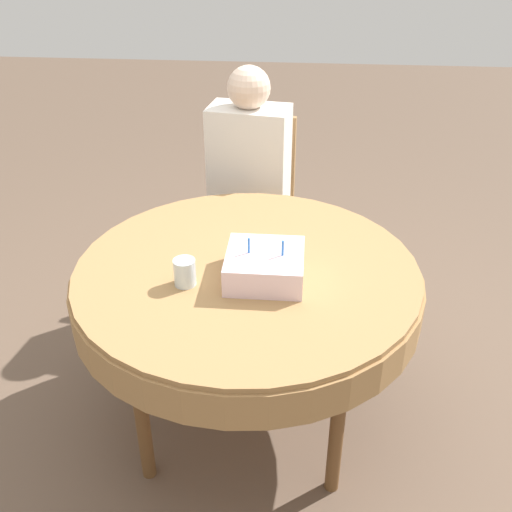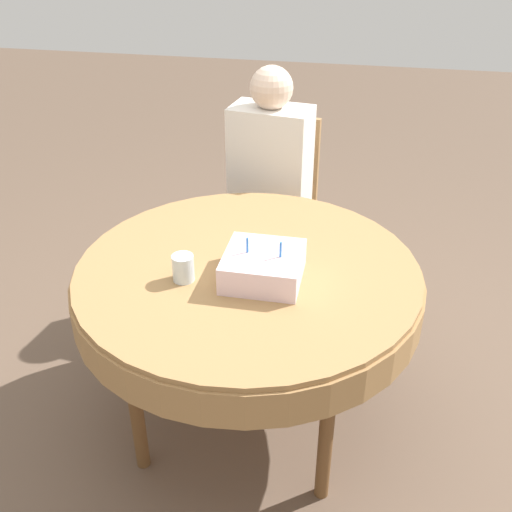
# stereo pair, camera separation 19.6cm
# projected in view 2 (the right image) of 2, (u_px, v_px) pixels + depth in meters

# --- Properties ---
(ground_plane) EXTENTS (12.00, 12.00, 0.00)m
(ground_plane) POSITION_uv_depth(u_px,v_px,m) (249.00, 412.00, 2.48)
(ground_plane) COLOR brown
(dining_table) EXTENTS (1.24, 1.24, 0.71)m
(dining_table) POSITION_uv_depth(u_px,v_px,m) (248.00, 286.00, 2.16)
(dining_table) COLOR #9E7547
(dining_table) RESTS_ON ground_plane
(chair) EXTENTS (0.47, 0.47, 0.92)m
(chair) POSITION_uv_depth(u_px,v_px,m) (275.00, 204.00, 3.04)
(chair) COLOR #A37A4C
(chair) RESTS_ON ground_plane
(person) EXTENTS (0.40, 0.35, 1.20)m
(person) POSITION_uv_depth(u_px,v_px,m) (269.00, 170.00, 2.85)
(person) COLOR beige
(person) RESTS_ON ground_plane
(birthday_cake) EXTENTS (0.26, 0.26, 0.15)m
(birthday_cake) POSITION_uv_depth(u_px,v_px,m) (263.00, 266.00, 2.02)
(birthday_cake) COLOR silver
(birthday_cake) RESTS_ON dining_table
(drinking_glass) EXTENTS (0.07, 0.07, 0.09)m
(drinking_glass) POSITION_uv_depth(u_px,v_px,m) (183.00, 268.00, 2.02)
(drinking_glass) COLOR silver
(drinking_glass) RESTS_ON dining_table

